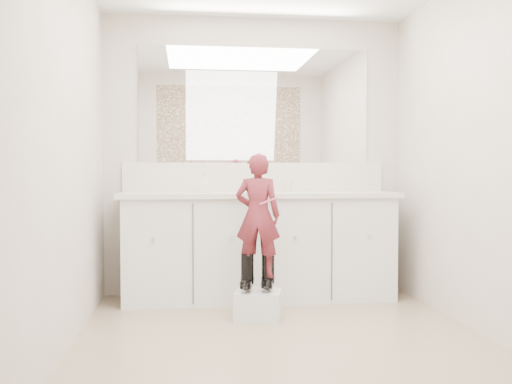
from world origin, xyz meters
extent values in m
plane|color=#8D755C|center=(0.00, 0.00, 0.00)|extent=(3.00, 3.00, 0.00)
plane|color=#BCB1A1|center=(0.00, 1.50, 1.20)|extent=(2.60, 0.00, 2.60)
plane|color=#BCB1A1|center=(0.00, -1.50, 1.20)|extent=(2.60, 0.00, 2.60)
plane|color=#BCB1A1|center=(-1.30, 0.00, 1.20)|extent=(0.00, 3.00, 3.00)
plane|color=#BCB1A1|center=(1.30, 0.00, 1.20)|extent=(0.00, 3.00, 3.00)
cube|color=silver|center=(0.00, 1.23, 0.42)|extent=(2.20, 0.55, 0.85)
cube|color=beige|center=(0.00, 1.21, 0.87)|extent=(2.28, 0.58, 0.04)
cube|color=beige|center=(0.00, 1.49, 1.02)|extent=(2.28, 0.03, 0.25)
cube|color=white|center=(0.00, 1.49, 1.64)|extent=(2.00, 0.02, 1.00)
cube|color=#472819|center=(0.00, -1.49, 1.65)|extent=(2.00, 0.01, 1.20)
cylinder|color=silver|center=(0.00, 1.38, 0.94)|extent=(0.08, 0.08, 0.10)
imported|color=beige|center=(0.25, 1.29, 0.94)|extent=(0.13, 0.13, 0.10)
imported|color=silver|center=(-0.45, 1.27, 0.98)|extent=(0.09, 0.09, 0.17)
cube|color=silver|center=(-0.09, 0.56, 0.10)|extent=(0.38, 0.34, 0.21)
imported|color=#B03640|center=(-0.09, 0.58, 0.75)|extent=(0.36, 0.28, 0.89)
cylinder|color=#ED5C89|center=(-0.02, 0.50, 0.86)|extent=(0.13, 0.04, 0.06)
camera|label=1|loc=(-0.60, -3.46, 1.06)|focal=40.00mm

